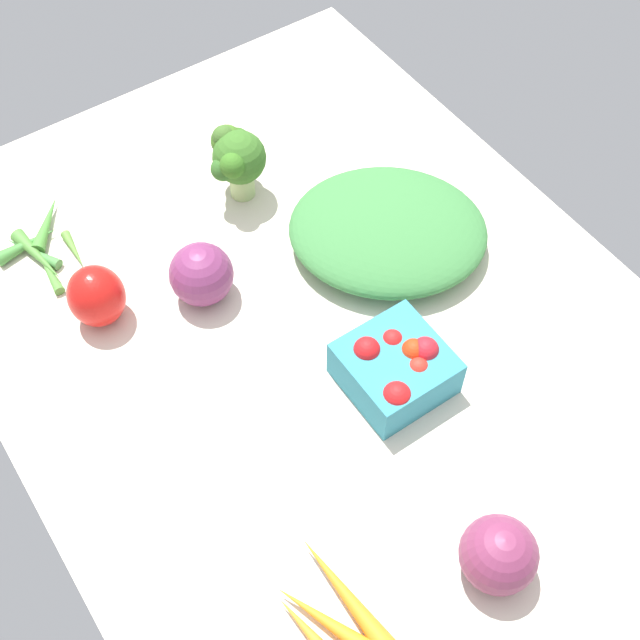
# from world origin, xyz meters

# --- Properties ---
(tablecloth) EXTENTS (1.04, 0.76, 0.02)m
(tablecloth) POSITION_xyz_m (0.00, 0.00, 0.01)
(tablecloth) COLOR beige
(tablecloth) RESTS_ON ground
(bell_pepper_red) EXTENTS (0.09, 0.09, 0.08)m
(bell_pepper_red) POSITION_xyz_m (-0.17, -0.21, 0.06)
(bell_pepper_red) COLOR red
(bell_pepper_red) RESTS_ON tablecloth
(broccoli_head) EXTENTS (0.09, 0.08, 0.10)m
(broccoli_head) POSITION_xyz_m (-0.25, 0.04, 0.09)
(broccoli_head) COLOR #A1BC77
(broccoli_head) RESTS_ON tablecloth
(red_onion_center) EXTENTS (0.08, 0.08, 0.08)m
(red_onion_center) POSITION_xyz_m (0.34, -0.02, 0.06)
(red_onion_center) COLOR #782E50
(red_onion_center) RESTS_ON tablecloth
(carrot_bunch) EXTENTS (0.18, 0.09, 0.03)m
(carrot_bunch) POSITION_xyz_m (0.30, -0.18, 0.03)
(carrot_bunch) COLOR orange
(carrot_bunch) RESTS_ON tablecloth
(berry_basket) EXTENTS (0.11, 0.11, 0.07)m
(berry_basket) POSITION_xyz_m (0.11, 0.03, 0.05)
(berry_basket) COLOR teal
(berry_basket) RESTS_ON tablecloth
(red_onion_near_basket) EXTENTS (0.08, 0.08, 0.08)m
(red_onion_near_basket) POSITION_xyz_m (-0.13, -0.09, 0.06)
(red_onion_near_basket) COLOR #752E5C
(red_onion_near_basket) RESTS_ON tablecloth
(okra_pile) EXTENTS (0.15, 0.12, 0.02)m
(okra_pile) POSITION_xyz_m (-0.31, -0.23, 0.03)
(okra_pile) COLOR #598B37
(okra_pile) RESTS_ON tablecloth
(leafy_greens_clump) EXTENTS (0.33, 0.34, 0.06)m
(leafy_greens_clump) POSITION_xyz_m (-0.06, 0.15, 0.05)
(leafy_greens_clump) COLOR #39793C
(leafy_greens_clump) RESTS_ON tablecloth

